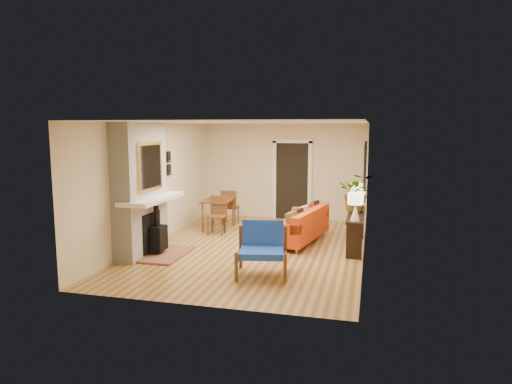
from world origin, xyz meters
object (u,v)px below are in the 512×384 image
ottoman (277,235)px  houseplant (357,192)px  sofa (300,226)px  lamp_far (358,193)px  console_table (356,221)px  dining_table (221,205)px  blue_chair (262,246)px  lamp_near (355,203)px

ottoman → houseplant: 1.92m
sofa → lamp_far: 1.50m
lamp_far → console_table: bearing=-90.0°
sofa → dining_table: size_ratio=1.30×
blue_chair → dining_table: (-1.80, 3.13, 0.11)m
ottoman → lamp_near: 1.92m
dining_table → console_table: 3.47m
ottoman → lamp_far: lamp_far is taller
blue_chair → dining_table: dining_table is taller
houseplant → lamp_far: bearing=88.7°
sofa → houseplant: (1.20, 0.07, 0.78)m
console_table → ottoman: bearing=-174.3°
ottoman → blue_chair: (0.13, -1.92, 0.27)m
blue_chair → console_table: bearing=54.1°
sofa → dining_table: dining_table is taller
dining_table → lamp_near: lamp_near is taller
blue_chair → lamp_far: (1.50, 2.83, 0.58)m
console_table → houseplant: 0.63m
ottoman → console_table: (1.63, 0.16, 0.37)m
sofa → console_table: (1.21, -0.23, 0.22)m
dining_table → sofa: bearing=-21.2°
ottoman → houseplant: houseplant is taller
ottoman → houseplant: size_ratio=1.01×
sofa → lamp_near: bearing=-38.0°
ottoman → houseplant: bearing=16.1°
ottoman → sofa: bearing=43.5°
sofa → lamp_far: (1.21, 0.52, 0.71)m
console_table → lamp_far: bearing=90.0°
blue_chair → lamp_far: bearing=62.0°
sofa → ottoman: (-0.42, -0.40, -0.15)m
lamp_far → blue_chair: bearing=-118.0°
dining_table → lamp_far: size_ratio=3.11×
blue_chair → lamp_far: lamp_far is taller
sofa → ottoman: 0.60m
console_table → sofa: bearing=169.1°
ottoman → dining_table: (-1.67, 1.21, 0.38)m
blue_chair → lamp_near: size_ratio=1.83×
lamp_near → houseplant: houseplant is taller
ottoman → console_table: size_ratio=0.45×
lamp_near → lamp_far: 1.47m
blue_chair → houseplant: bearing=57.9°
lamp_near → lamp_far: (0.00, 1.47, 0.00)m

